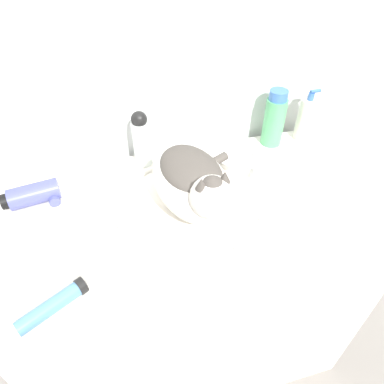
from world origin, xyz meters
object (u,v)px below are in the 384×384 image
object	(u,v)px
cream_tube	(53,305)
cat	(193,181)
lotion_bottle_white	(141,139)
faucet	(256,164)
soap_pump_bottle	(305,119)
mouthwash_bottle	(274,119)
hair_dryer	(35,194)

from	to	relation	value
cream_tube	cat	bearing A→B (deg)	28.12
cream_tube	lotion_bottle_white	bearing A→B (deg)	59.92
faucet	lotion_bottle_white	bearing A→B (deg)	-49.73
faucet	cream_tube	bearing A→B (deg)	5.99
cat	soap_pump_bottle	world-z (taller)	cat
cream_tube	soap_pump_bottle	bearing A→B (deg)	28.96
mouthwash_bottle	cream_tube	bearing A→B (deg)	-147.12
faucet	hair_dryer	xyz separation A→B (m)	(-0.67, 0.08, -0.03)
faucet	cream_tube	size ratio (longest dim) A/B	0.80
soap_pump_bottle	hair_dryer	xyz separation A→B (m)	(-0.94, -0.11, -0.05)
mouthwash_bottle	lotion_bottle_white	distance (m)	0.47
lotion_bottle_white	cream_tube	xyz separation A→B (m)	(-0.28, -0.49, -0.08)
lotion_bottle_white	faucet	bearing A→B (deg)	-29.35
cat	hair_dryer	size ratio (longest dim) A/B	2.12
faucet	hair_dryer	distance (m)	0.67
mouthwash_bottle	cat	bearing A→B (deg)	-142.78
soap_pump_bottle	cream_tube	size ratio (longest dim) A/B	1.20
lotion_bottle_white	hair_dryer	size ratio (longest dim) A/B	1.17
cat	lotion_bottle_white	distance (m)	0.30
soap_pump_bottle	cat	bearing A→B (deg)	-150.41
mouthwash_bottle	cream_tube	distance (m)	0.90
mouthwash_bottle	hair_dryer	bearing A→B (deg)	-172.49
soap_pump_bottle	cream_tube	bearing A→B (deg)	-151.04
mouthwash_bottle	cream_tube	size ratio (longest dim) A/B	1.28
mouthwash_bottle	lotion_bottle_white	size ratio (longest dim) A/B	1.05
lotion_bottle_white	hair_dryer	distance (m)	0.36
cream_tube	hair_dryer	bearing A→B (deg)	98.75
cat	hair_dryer	bearing A→B (deg)	-121.80
soap_pump_bottle	hair_dryer	world-z (taller)	soap_pump_bottle
faucet	hair_dryer	bearing A→B (deg)	-26.98
faucet	lotion_bottle_white	distance (m)	0.38
faucet	mouthwash_bottle	xyz separation A→B (m)	(0.14, 0.18, 0.04)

